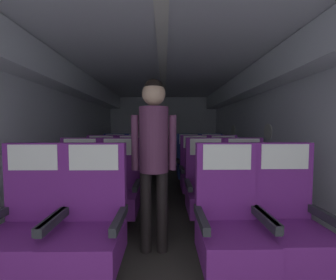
{
  "coord_description": "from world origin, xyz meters",
  "views": [
    {
      "loc": [
        0.02,
        0.06,
        1.21
      ],
      "look_at": [
        0.09,
        3.99,
        0.98
      ],
      "focal_mm": 22.64,
      "sensor_mm": 36.0,
      "label": 1
    }
  ],
  "objects_px": {
    "seat_d_left_window": "(114,165)",
    "seat_c_right_window": "(196,174)",
    "seat_a_left_window": "(27,227)",
    "seat_b_left_aisle": "(118,191)",
    "seat_a_right_aisle": "(290,225)",
    "seat_d_right_aisle": "(212,164)",
    "flight_attendant": "(154,146)",
    "seat_c_left_aisle": "(131,174)",
    "seat_d_left_aisle": "(138,165)",
    "seat_a_left_aisle": "(91,227)",
    "seat_a_right_window": "(230,226)",
    "seat_b_right_aisle": "(246,191)",
    "seat_b_left_window": "(78,191)",
    "seat_b_right_window": "(207,190)",
    "seat_d_right_window": "(189,165)",
    "seat_c_left_window": "(100,175)",
    "seat_c_right_aisle": "(224,174)"
  },
  "relations": [
    {
      "from": "seat_d_left_window",
      "to": "seat_c_right_window",
      "type": "bearing_deg",
      "value": -30.57
    },
    {
      "from": "seat_a_left_window",
      "to": "seat_b_left_aisle",
      "type": "bearing_deg",
      "value": 62.18
    },
    {
      "from": "seat_a_right_aisle",
      "to": "seat_b_left_aisle",
      "type": "bearing_deg",
      "value": 149.27
    },
    {
      "from": "seat_a_right_aisle",
      "to": "seat_d_left_window",
      "type": "distance_m",
      "value": 3.35
    },
    {
      "from": "seat_d_right_aisle",
      "to": "seat_a_right_aisle",
      "type": "bearing_deg",
      "value": -90.13
    },
    {
      "from": "seat_a_left_window",
      "to": "flight_attendant",
      "type": "distance_m",
      "value": 1.18
    },
    {
      "from": "flight_attendant",
      "to": "seat_a_right_aisle",
      "type": "bearing_deg",
      "value": 153.84
    },
    {
      "from": "flight_attendant",
      "to": "seat_d_right_aisle",
      "type": "bearing_deg",
      "value": -118.97
    },
    {
      "from": "seat_c_left_aisle",
      "to": "seat_d_left_aisle",
      "type": "bearing_deg",
      "value": 89.93
    },
    {
      "from": "seat_a_left_aisle",
      "to": "seat_a_right_window",
      "type": "relative_size",
      "value": 1.0
    },
    {
      "from": "seat_c_left_aisle",
      "to": "seat_d_left_window",
      "type": "bearing_deg",
      "value": 117.74
    },
    {
      "from": "seat_a_left_aisle",
      "to": "seat_b_left_aisle",
      "type": "bearing_deg",
      "value": 89.59
    },
    {
      "from": "seat_a_right_aisle",
      "to": "flight_attendant",
      "type": "distance_m",
      "value": 1.29
    },
    {
      "from": "seat_c_right_window",
      "to": "seat_c_left_aisle",
      "type": "bearing_deg",
      "value": -179.22
    },
    {
      "from": "seat_a_left_window",
      "to": "flight_attendant",
      "type": "relative_size",
      "value": 0.65
    },
    {
      "from": "seat_b_right_aisle",
      "to": "seat_c_left_aisle",
      "type": "distance_m",
      "value": 1.76
    },
    {
      "from": "seat_b_left_window",
      "to": "seat_b_right_window",
      "type": "distance_m",
      "value": 1.52
    },
    {
      "from": "seat_d_right_aisle",
      "to": "seat_b_right_aisle",
      "type": "bearing_deg",
      "value": -90.15
    },
    {
      "from": "seat_a_left_aisle",
      "to": "seat_b_right_aisle",
      "type": "height_order",
      "value": "same"
    },
    {
      "from": "seat_c_left_aisle",
      "to": "seat_d_left_aisle",
      "type": "relative_size",
      "value": 1.0
    },
    {
      "from": "flight_attendant",
      "to": "seat_b_left_aisle",
      "type": "bearing_deg",
      "value": -48.98
    },
    {
      "from": "seat_b_right_window",
      "to": "seat_c_right_window",
      "type": "relative_size",
      "value": 1.0
    },
    {
      "from": "seat_c_left_aisle",
      "to": "seat_c_right_window",
      "type": "xyz_separation_m",
      "value": [
        1.04,
        0.01,
        0.0
      ]
    },
    {
      "from": "seat_b_left_aisle",
      "to": "seat_d_right_window",
      "type": "bearing_deg",
      "value": 59.61
    },
    {
      "from": "seat_c_left_window",
      "to": "seat_c_right_window",
      "type": "relative_size",
      "value": 1.0
    },
    {
      "from": "seat_b_left_window",
      "to": "seat_c_right_window",
      "type": "xyz_separation_m",
      "value": [
        1.52,
        0.92,
        0.0
      ]
    },
    {
      "from": "seat_a_right_window",
      "to": "seat_b_right_window",
      "type": "height_order",
      "value": "same"
    },
    {
      "from": "seat_b_left_window",
      "to": "flight_attendant",
      "type": "xyz_separation_m",
      "value": [
        0.91,
        -0.44,
        0.57
      ]
    },
    {
      "from": "seat_d_left_aisle",
      "to": "seat_a_right_window",
      "type": "bearing_deg",
      "value": -69.08
    },
    {
      "from": "seat_d_left_window",
      "to": "flight_attendant",
      "type": "bearing_deg",
      "value": -67.87
    },
    {
      "from": "seat_d_left_window",
      "to": "seat_c_right_aisle",
      "type": "bearing_deg",
      "value": -24.56
    },
    {
      "from": "seat_b_left_window",
      "to": "seat_b_left_aisle",
      "type": "height_order",
      "value": "same"
    },
    {
      "from": "seat_a_right_window",
      "to": "seat_c_right_aisle",
      "type": "xyz_separation_m",
      "value": [
        0.47,
        1.81,
        0.0
      ]
    },
    {
      "from": "seat_c_right_window",
      "to": "seat_c_left_window",
      "type": "bearing_deg",
      "value": -179.21
    },
    {
      "from": "seat_b_left_aisle",
      "to": "seat_c_left_aisle",
      "type": "height_order",
      "value": "same"
    },
    {
      "from": "seat_c_left_window",
      "to": "seat_c_right_window",
      "type": "distance_m",
      "value": 1.53
    },
    {
      "from": "seat_c_right_aisle",
      "to": "seat_d_right_window",
      "type": "height_order",
      "value": "same"
    },
    {
      "from": "seat_b_left_aisle",
      "to": "seat_d_right_window",
      "type": "relative_size",
      "value": 1.0
    },
    {
      "from": "seat_a_left_window",
      "to": "seat_d_right_aisle",
      "type": "height_order",
      "value": "same"
    },
    {
      "from": "seat_a_left_window",
      "to": "seat_a_right_window",
      "type": "distance_m",
      "value": 1.52
    },
    {
      "from": "seat_c_right_window",
      "to": "seat_d_left_aisle",
      "type": "bearing_deg",
      "value": 139.88
    },
    {
      "from": "seat_a_left_window",
      "to": "seat_a_right_window",
      "type": "xyz_separation_m",
      "value": [
        1.52,
        -0.0,
        0.0
      ]
    },
    {
      "from": "seat_d_right_aisle",
      "to": "seat_b_right_window",
      "type": "bearing_deg",
      "value": -104.64
    },
    {
      "from": "seat_a_right_aisle",
      "to": "seat_c_right_aisle",
      "type": "xyz_separation_m",
      "value": [
        0.0,
        1.79,
        0.0
      ]
    },
    {
      "from": "seat_d_left_aisle",
      "to": "flight_attendant",
      "type": "height_order",
      "value": "flight_attendant"
    },
    {
      "from": "seat_d_left_aisle",
      "to": "seat_c_left_aisle",
      "type": "bearing_deg",
      "value": -90.07
    },
    {
      "from": "seat_b_right_window",
      "to": "seat_d_right_window",
      "type": "bearing_deg",
      "value": 90.13
    },
    {
      "from": "seat_d_left_window",
      "to": "seat_d_left_aisle",
      "type": "xyz_separation_m",
      "value": [
        0.48,
        -0.02,
        0.0
      ]
    },
    {
      "from": "seat_a_left_aisle",
      "to": "seat_d_right_window",
      "type": "distance_m",
      "value": 2.9
    },
    {
      "from": "seat_d_right_aisle",
      "to": "seat_a_left_window",
      "type": "bearing_deg",
      "value": -126.41
    }
  ]
}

